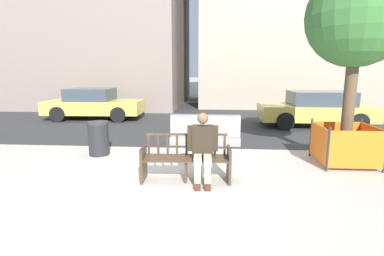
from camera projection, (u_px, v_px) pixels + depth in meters
The scene contains 10 objects.
ground_plane at pixel (158, 184), 5.62m from camera, with size 200.00×200.00×0.00m, color #B7B2A8.
street_asphalt at pixel (193, 116), 14.14m from camera, with size 120.00×12.00×0.01m, color #333335.
street_bench at pixel (186, 160), 5.74m from camera, with size 1.71×0.61×0.88m.
seated_person at pixel (203, 146), 5.62m from camera, with size 0.59×0.74×1.31m.
jersey_barrier_centre at pixel (205, 132), 8.68m from camera, with size 2.00×0.69×0.84m.
street_tree at pixel (357, 18), 6.25m from camera, with size 2.11×2.11×4.26m.
construction_fence at pixel (345, 143), 6.75m from camera, with size 1.20×1.20×0.95m.
car_taxi_near at pixel (94, 104), 13.16m from camera, with size 4.17×2.00×1.34m.
car_sedan_mid at pixel (316, 109), 11.40m from camera, with size 4.13×1.94×1.34m.
trash_bin at pixel (99, 138), 7.50m from camera, with size 0.52×0.52×0.85m.
Camera 1 is at (1.04, -5.26, 2.08)m, focal length 28.00 mm.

